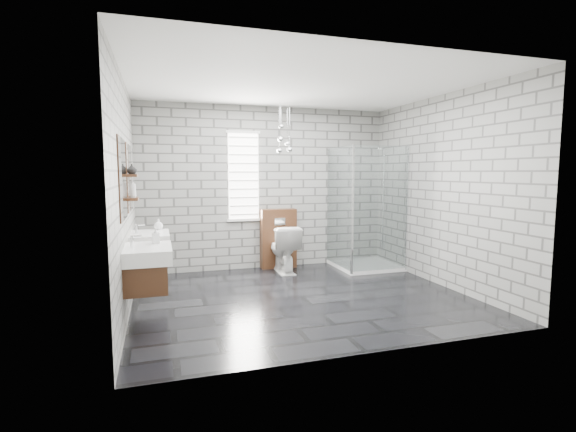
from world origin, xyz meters
name	(u,v)px	position (x,y,z in m)	size (l,w,h in m)	color
floor	(301,297)	(0.00, 0.00, -0.01)	(4.20, 3.60, 0.02)	black
ceiling	(302,84)	(0.00, 0.00, 2.71)	(4.20, 3.60, 0.02)	white
wall_back	(267,188)	(0.00, 1.81, 1.35)	(4.20, 0.02, 2.70)	gray
wall_front	(371,203)	(0.00, -1.81, 1.35)	(4.20, 0.02, 2.70)	gray
wall_left	(124,196)	(-2.11, 0.00, 1.35)	(0.02, 3.60, 2.70)	gray
wall_right	(442,191)	(2.11, 0.00, 1.35)	(0.02, 3.60, 2.70)	gray
vanity_left	(144,256)	(-1.91, -0.52, 0.76)	(0.47, 0.70, 1.57)	#4B2A17
vanity_right	(147,240)	(-1.91, 0.51, 0.76)	(0.47, 0.70, 1.57)	#4B2A17
shelf_lower	(132,199)	(-2.03, -0.05, 1.32)	(0.14, 0.30, 0.03)	#4B2A17
shelf_upper	(131,176)	(-2.03, -0.05, 1.58)	(0.14, 0.30, 0.03)	#4B2A17
window	(244,176)	(-0.40, 1.78, 1.55)	(0.56, 0.05, 1.48)	white
cistern_panel	(278,238)	(0.17, 1.70, 0.50)	(0.60, 0.20, 1.00)	#4B2A17
flush_plate	(280,222)	(0.17, 1.60, 0.80)	(0.18, 0.01, 0.12)	silver
shower_enclosure	(363,239)	(1.50, 1.18, 0.50)	(1.00, 1.00, 2.03)	white
pendant_cluster	(283,141)	(0.17, 1.37, 2.10)	(0.26, 0.27, 0.79)	silver
toilet	(284,249)	(0.17, 1.39, 0.38)	(0.43, 0.75, 0.76)	white
soap_bottle_a	(156,236)	(-1.79, -0.34, 0.94)	(0.08, 0.08, 0.17)	#B2B2B2
soap_bottle_b	(158,224)	(-1.76, 0.79, 0.92)	(0.11, 0.11, 0.15)	#B2B2B2
soap_bottle_c	(132,188)	(-2.02, -0.08, 1.44)	(0.08, 0.08, 0.21)	#B2B2B2
vase	(132,169)	(-2.02, -0.03, 1.65)	(0.11, 0.11, 0.11)	#B2B2B2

